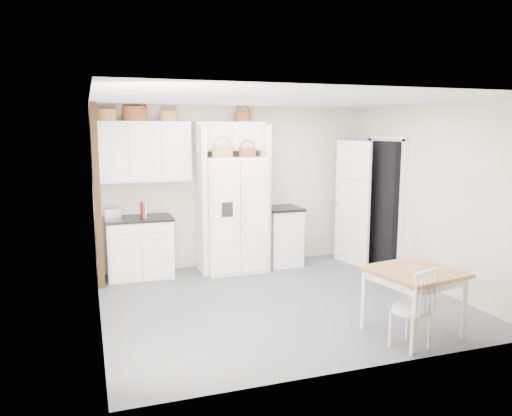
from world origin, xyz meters
name	(u,v)px	position (x,y,z in m)	size (l,w,h in m)	color
floor	(280,301)	(0.00, 0.00, 0.00)	(4.50, 4.50, 0.00)	#3B3C44
ceiling	(282,99)	(0.00, 0.00, 2.60)	(4.50, 4.50, 0.00)	white
wall_back	(236,186)	(0.00, 2.00, 1.30)	(4.50, 4.50, 0.00)	tan
wall_left	(96,212)	(-2.25, 0.00, 1.30)	(4.00, 4.00, 0.00)	tan
wall_right	(428,196)	(2.25, 0.00, 1.30)	(4.00, 4.00, 0.00)	tan
refrigerator	(234,214)	(-0.15, 1.63, 0.90)	(0.93, 0.75, 1.81)	white
base_cab_left	(140,249)	(-1.62, 1.70, 0.44)	(0.96, 0.60, 0.89)	white
base_cab_right	(282,237)	(0.71, 1.70, 0.46)	(0.52, 0.63, 0.92)	white
dining_table	(413,302)	(0.99, -1.45, 0.36)	(0.87, 0.87, 0.72)	brown
windsor_chair	(411,310)	(0.74, -1.75, 0.41)	(0.40, 0.36, 0.81)	white
counter_left	(138,219)	(-1.62, 1.70, 0.91)	(1.00, 0.64, 0.04)	black
counter_right	(282,208)	(0.71, 1.70, 0.94)	(0.57, 0.67, 0.04)	black
toaster	(112,214)	(-2.00, 1.66, 1.01)	(0.23, 0.13, 0.16)	silver
cookbook_red	(143,210)	(-1.56, 1.62, 1.04)	(0.03, 0.16, 0.24)	maroon
cookbook_cream	(144,211)	(-1.55, 1.62, 1.03)	(0.03, 0.14, 0.22)	#EEE7BF
basket_upper_a	(107,115)	(-2.00, 1.83, 2.44)	(0.30, 0.30, 0.17)	#9D5C36
basket_upper_b	(135,114)	(-1.60, 1.83, 2.46)	(0.36, 0.36, 0.21)	maroon
basket_upper_c	(168,116)	(-1.11, 1.83, 2.43)	(0.27, 0.27, 0.16)	#9D5C36
basket_bridge_b	(243,117)	(0.07, 1.83, 2.43)	(0.27, 0.27, 0.15)	maroon
basket_fridge_a	(222,152)	(-0.35, 1.53, 1.89)	(0.32, 0.32, 0.17)	#9D5C36
basket_fridge_b	(247,152)	(0.05, 1.53, 1.88)	(0.27, 0.27, 0.14)	maroon
upper_cabinet	(143,152)	(-1.50, 1.83, 1.90)	(1.40, 0.34, 0.90)	white
bridge_cabinet	(230,136)	(-0.15, 1.83, 2.12)	(1.12, 0.34, 0.45)	white
fridge_panel_left	(201,200)	(-0.66, 1.70, 1.15)	(0.08, 0.60, 2.30)	white
fridge_panel_right	(263,197)	(0.36, 1.70, 1.15)	(0.08, 0.60, 2.30)	white
trim_post	(97,197)	(-2.20, 1.35, 1.30)	(0.09, 0.09, 2.60)	#311D0B
doorway_void	(383,205)	(2.16, 1.00, 1.02)	(0.18, 0.85, 2.05)	black
door_slab	(352,203)	(1.80, 1.33, 1.02)	(0.80, 0.04, 2.05)	white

